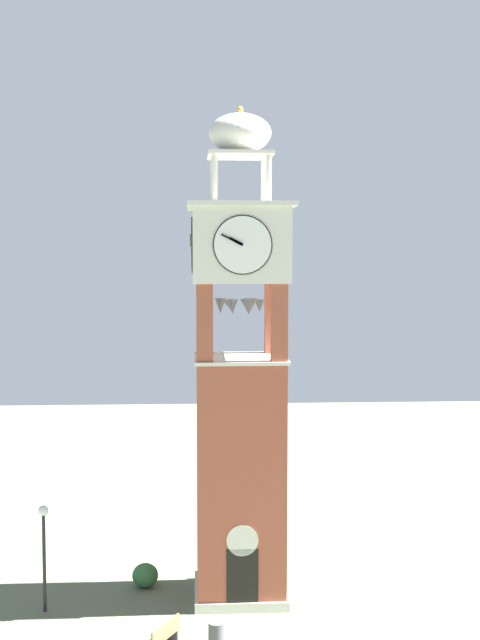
{
  "coord_description": "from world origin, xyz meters",
  "views": [
    {
      "loc": [
        -1.62,
        -30.16,
        12.38
      ],
      "look_at": [
        0.0,
        0.0,
        10.07
      ],
      "focal_mm": 47.77,
      "sensor_mm": 36.0,
      "label": 1
    }
  ],
  "objects_px": {
    "clock_tower": "(240,399)",
    "trash_bin": "(217,635)",
    "park_bench": "(162,636)",
    "lamp_post": "(44,538)"
  },
  "relations": [
    {
      "from": "clock_tower",
      "to": "trash_bin",
      "type": "relative_size",
      "value": 21.96
    },
    {
      "from": "clock_tower",
      "to": "trash_bin",
      "type": "height_order",
      "value": "clock_tower"
    },
    {
      "from": "clock_tower",
      "to": "lamp_post",
      "type": "xyz_separation_m",
      "value": [
        -6.86,
        -1.1,
        -4.62
      ]
    },
    {
      "from": "clock_tower",
      "to": "park_bench",
      "type": "height_order",
      "value": "clock_tower"
    },
    {
      "from": "clock_tower",
      "to": "park_bench",
      "type": "relative_size",
      "value": 10.91
    },
    {
      "from": "lamp_post",
      "to": "trash_bin",
      "type": "height_order",
      "value": "lamp_post"
    },
    {
      "from": "lamp_post",
      "to": "park_bench",
      "type": "bearing_deg",
      "value": -37.69
    },
    {
      "from": "clock_tower",
      "to": "trash_bin",
      "type": "bearing_deg",
      "value": -103.21
    },
    {
      "from": "park_bench",
      "to": "trash_bin",
      "type": "distance_m",
      "value": 1.72
    },
    {
      "from": "lamp_post",
      "to": "trash_bin",
      "type": "relative_size",
      "value": 4.7
    }
  ]
}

